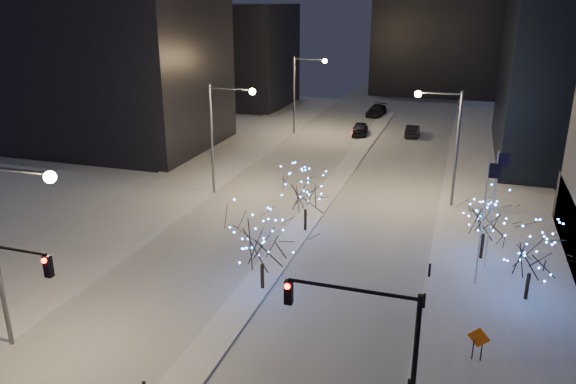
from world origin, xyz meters
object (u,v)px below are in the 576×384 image
at_px(street_lamp_w_near, 8,232).
at_px(holiday_tree_plaza_far, 486,215).
at_px(traffic_signal_east, 374,341).
at_px(car_far, 376,111).
at_px(holiday_tree_median_far, 306,191).
at_px(street_lamp_w_mid, 222,125).
at_px(street_lamp_w_far, 302,84).
at_px(car_near, 360,129).
at_px(holiday_tree_median_near, 262,238).
at_px(street_lamp_east, 447,133).
at_px(car_mid, 412,131).
at_px(construction_sign, 478,341).
at_px(holiday_tree_plaza_near, 533,251).

xyz_separation_m(street_lamp_w_near, holiday_tree_plaza_far, (22.32, 17.87, -3.15)).
height_order(traffic_signal_east, car_far, traffic_signal_east).
distance_m(car_far, holiday_tree_median_far, 46.14).
bearing_deg(street_lamp_w_mid, traffic_signal_east, -55.49).
relative_size(street_lamp_w_mid, street_lamp_w_far, 1.00).
height_order(street_lamp_w_near, street_lamp_w_mid, same).
height_order(car_near, holiday_tree_median_near, holiday_tree_median_near).
relative_size(street_lamp_w_far, holiday_tree_median_near, 1.84).
height_order(street_lamp_east, car_far, street_lamp_east).
bearing_deg(car_far, traffic_signal_east, -75.37).
bearing_deg(car_far, street_lamp_w_near, -90.90).
bearing_deg(car_mid, traffic_signal_east, 93.86).
distance_m(car_near, construction_sign, 48.24).
relative_size(car_far, holiday_tree_plaza_far, 1.10).
bearing_deg(car_mid, holiday_tree_median_near, 83.82).
bearing_deg(car_near, holiday_tree_plaza_near, -72.60).
xyz_separation_m(car_far, holiday_tree_median_far, (2.00, -46.03, 2.55)).
distance_m(street_lamp_east, holiday_tree_median_far, 13.55).
xyz_separation_m(street_lamp_w_mid, car_far, (7.44, 39.96, -5.70)).
distance_m(traffic_signal_east, holiday_tree_plaza_near, 15.62).
distance_m(street_lamp_w_far, holiday_tree_plaza_far, 39.24).
xyz_separation_m(holiday_tree_median_near, holiday_tree_median_far, (0.00, 9.56, -0.14)).
height_order(car_mid, holiday_tree_plaza_far, holiday_tree_plaza_far).
relative_size(traffic_signal_east, construction_sign, 3.80).
relative_size(traffic_signal_east, holiday_tree_plaza_far, 1.40).
distance_m(street_lamp_east, traffic_signal_east, 29.08).
xyz_separation_m(holiday_tree_median_near, construction_sign, (12.60, -3.62, -2.23)).
relative_size(car_near, holiday_tree_plaza_far, 0.95).
bearing_deg(traffic_signal_east, street_lamp_east, 87.74).
relative_size(street_lamp_w_near, holiday_tree_median_far, 1.92).
xyz_separation_m(car_mid, holiday_tree_plaza_near, (10.81, -40.31, 2.50)).
bearing_deg(holiday_tree_plaza_far, holiday_tree_median_far, 175.31).
xyz_separation_m(street_lamp_w_mid, street_lamp_east, (19.02, 3.00, -0.05)).
bearing_deg(street_lamp_w_mid, car_far, 79.46).
height_order(car_mid, holiday_tree_median_far, holiday_tree_median_far).
distance_m(street_lamp_east, car_mid, 26.33).
height_order(street_lamp_w_far, car_near, street_lamp_w_far).
bearing_deg(holiday_tree_median_far, traffic_signal_east, -67.05).
bearing_deg(holiday_tree_median_near, street_lamp_w_mid, 121.13).
distance_m(street_lamp_w_near, car_mid, 55.33).
bearing_deg(holiday_tree_median_far, street_lamp_w_near, -116.50).
bearing_deg(car_near, holiday_tree_plaza_far, -73.01).
distance_m(car_near, car_far, 13.24).
height_order(holiday_tree_plaza_near, holiday_tree_plaza_far, holiday_tree_plaza_far).
bearing_deg(holiday_tree_plaza_near, traffic_signal_east, -116.57).
distance_m(holiday_tree_median_near, holiday_tree_plaza_far, 15.43).
bearing_deg(street_lamp_east, construction_sign, -82.28).
bearing_deg(street_lamp_w_near, holiday_tree_plaza_far, 38.69).
distance_m(street_lamp_east, holiday_tree_median_near, 21.16).
xyz_separation_m(street_lamp_w_near, street_lamp_w_far, (0.00, 50.00, 0.00)).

